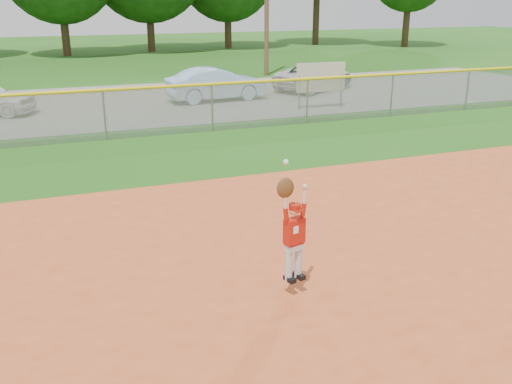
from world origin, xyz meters
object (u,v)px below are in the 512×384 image
Objects in this scene: car_blue at (216,84)px; sponsor_sign at (321,79)px; ballplayer at (293,230)px; car_white_b at (315,77)px.

sponsor_sign reaches higher than car_blue.
sponsor_sign is (3.19, -3.08, 0.46)m from car_blue.
car_blue is at bearing 76.66° from ballplayer.
car_white_b is 2.16× the size of sponsor_sign.
car_white_b is 4.59m from sponsor_sign.
ballplayer is at bearing -118.56° from sponsor_sign.
ballplayer is at bearing 161.81° from car_blue.
car_white_b is 19.08m from ballplayer.
ballplayer is at bearing 124.55° from car_white_b.
car_blue is 2.04× the size of sponsor_sign.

